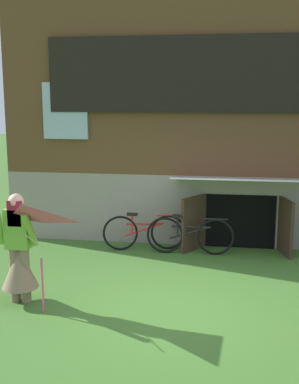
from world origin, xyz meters
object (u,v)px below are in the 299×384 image
object	(u,v)px
person	(19,257)
kite	(23,232)
bicycle_black	(190,235)
bicycle_red	(144,232)

from	to	relation	value
person	kite	distance (m)	0.82
kite	bicycle_black	world-z (taller)	kite
bicycle_black	bicycle_red	bearing A→B (deg)	170.48
person	bicycle_red	bearing A→B (deg)	86.58
person	bicycle_black	world-z (taller)	person
kite	bicycle_black	size ratio (longest dim) A/B	0.87
kite	bicycle_red	distance (m)	3.51
bicycle_black	bicycle_red	distance (m)	0.90
bicycle_red	kite	bearing A→B (deg)	-120.16
kite	bicycle_red	size ratio (longest dim) A/B	0.91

